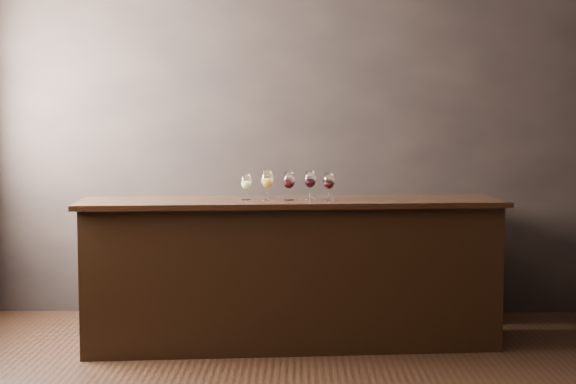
{
  "coord_description": "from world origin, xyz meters",
  "views": [
    {
      "loc": [
        0.02,
        -4.0,
        1.47
      ],
      "look_at": [
        -0.04,
        1.29,
        1.03
      ],
      "focal_mm": 50.0,
      "sensor_mm": 36.0,
      "label": 1
    }
  ],
  "objects_px": {
    "glass_white": "(246,182)",
    "glass_red_b": "(310,180)",
    "bar_counter": "(292,275)",
    "glass_amber": "(267,180)",
    "glass_red_c": "(329,182)",
    "back_bar_shelf": "(296,261)",
    "glass_red_a": "(289,181)"
  },
  "relations": [
    {
      "from": "bar_counter",
      "to": "glass_red_b",
      "type": "height_order",
      "value": "glass_red_b"
    },
    {
      "from": "bar_counter",
      "to": "glass_amber",
      "type": "bearing_deg",
      "value": -173.53
    },
    {
      "from": "glass_white",
      "to": "glass_red_b",
      "type": "distance_m",
      "value": 0.43
    },
    {
      "from": "glass_white",
      "to": "glass_amber",
      "type": "bearing_deg",
      "value": -7.23
    },
    {
      "from": "glass_white",
      "to": "bar_counter",
      "type": "bearing_deg",
      "value": 2.99
    },
    {
      "from": "back_bar_shelf",
      "to": "glass_red_a",
      "type": "distance_m",
      "value": 1.03
    },
    {
      "from": "glass_red_a",
      "to": "glass_red_c",
      "type": "height_order",
      "value": "glass_red_a"
    },
    {
      "from": "glass_red_c",
      "to": "glass_white",
      "type": "bearing_deg",
      "value": 178.11
    },
    {
      "from": "bar_counter",
      "to": "glass_white",
      "type": "bearing_deg",
      "value": 177.76
    },
    {
      "from": "glass_white",
      "to": "back_bar_shelf",
      "type": "bearing_deg",
      "value": 66.72
    },
    {
      "from": "glass_white",
      "to": "glass_red_c",
      "type": "relative_size",
      "value": 0.96
    },
    {
      "from": "glass_amber",
      "to": "glass_red_a",
      "type": "bearing_deg",
      "value": -0.53
    },
    {
      "from": "bar_counter",
      "to": "glass_amber",
      "type": "height_order",
      "value": "glass_amber"
    },
    {
      "from": "back_bar_shelf",
      "to": "glass_amber",
      "type": "relative_size",
      "value": 12.53
    },
    {
      "from": "glass_amber",
      "to": "glass_red_a",
      "type": "height_order",
      "value": "glass_amber"
    },
    {
      "from": "glass_white",
      "to": "glass_red_c",
      "type": "distance_m",
      "value": 0.55
    },
    {
      "from": "back_bar_shelf",
      "to": "glass_red_b",
      "type": "distance_m",
      "value": 0.97
    },
    {
      "from": "glass_amber",
      "to": "glass_red_b",
      "type": "relative_size",
      "value": 1.04
    },
    {
      "from": "glass_amber",
      "to": "glass_red_c",
      "type": "distance_m",
      "value": 0.41
    },
    {
      "from": "bar_counter",
      "to": "glass_red_c",
      "type": "xyz_separation_m",
      "value": [
        0.24,
        -0.03,
        0.63
      ]
    },
    {
      "from": "bar_counter",
      "to": "glass_amber",
      "type": "xyz_separation_m",
      "value": [
        -0.16,
        -0.03,
        0.64
      ]
    },
    {
      "from": "glass_white",
      "to": "glass_red_c",
      "type": "height_order",
      "value": "glass_red_c"
    },
    {
      "from": "glass_white",
      "to": "glass_red_b",
      "type": "xyz_separation_m",
      "value": [
        0.42,
        0.06,
        0.01
      ]
    },
    {
      "from": "back_bar_shelf",
      "to": "glass_red_a",
      "type": "height_order",
      "value": "glass_red_a"
    },
    {
      "from": "back_bar_shelf",
      "to": "glass_red_c",
      "type": "height_order",
      "value": "glass_red_c"
    },
    {
      "from": "glass_amber",
      "to": "glass_red_c",
      "type": "xyz_separation_m",
      "value": [
        0.41,
        -0.0,
        -0.01
      ]
    },
    {
      "from": "glass_red_b",
      "to": "glass_red_a",
      "type": "bearing_deg",
      "value": -151.9
    },
    {
      "from": "bar_counter",
      "to": "glass_red_a",
      "type": "height_order",
      "value": "glass_red_a"
    },
    {
      "from": "glass_red_b",
      "to": "glass_red_c",
      "type": "bearing_deg",
      "value": -30.92
    },
    {
      "from": "glass_white",
      "to": "glass_red_b",
      "type": "relative_size",
      "value": 0.91
    },
    {
      "from": "glass_amber",
      "to": "glass_red_b",
      "type": "bearing_deg",
      "value": 14.51
    },
    {
      "from": "glass_white",
      "to": "glass_red_b",
      "type": "bearing_deg",
      "value": 7.5
    }
  ]
}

